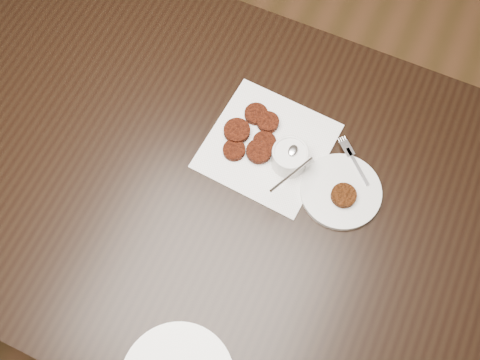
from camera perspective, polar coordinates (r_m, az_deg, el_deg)
name	(u,v)px	position (r m, az deg, el deg)	size (l,w,h in m)	color
floor	(194,284)	(1.94, -4.73, -10.58)	(4.00, 4.00, 0.00)	brown
table	(191,220)	(1.61, -5.07, -4.09)	(1.52, 0.98, 0.75)	black
napkin	(267,146)	(1.27, 2.83, 3.53)	(0.27, 0.27, 0.00)	white
sauce_ramekin	(291,151)	(1.21, 5.23, 2.94)	(0.11, 0.11, 0.11)	white
patty_cluster	(253,137)	(1.27, 1.32, 4.46)	(0.20, 0.20, 0.02)	#581C0B
plate_with_patty	(341,190)	(1.24, 10.36, -1.03)	(0.18, 0.18, 0.03)	silver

